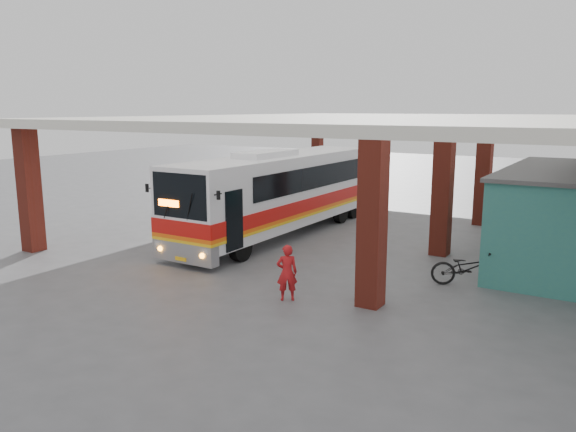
% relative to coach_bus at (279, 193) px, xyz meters
% --- Properties ---
extents(ground, '(90.00, 90.00, 0.00)m').
position_rel_coach_bus_xyz_m(ground, '(3.40, -2.72, -1.69)').
color(ground, '#515154').
rests_on(ground, ground).
extents(brick_columns, '(20.10, 21.60, 4.35)m').
position_rel_coach_bus_xyz_m(brick_columns, '(4.82, 2.28, 0.48)').
color(brick_columns, maroon).
rests_on(brick_columns, ground).
extents(canopy_roof, '(21.00, 23.00, 0.30)m').
position_rel_coach_bus_xyz_m(canopy_roof, '(3.90, 3.78, 2.81)').
color(canopy_roof, silver).
rests_on(canopy_roof, brick_columns).
extents(coach_bus, '(2.50, 11.71, 3.41)m').
position_rel_coach_bus_xyz_m(coach_bus, '(0.00, 0.00, 0.00)').
color(coach_bus, white).
rests_on(coach_bus, ground).
extents(motorcycle, '(2.13, 1.37, 1.06)m').
position_rel_coach_bus_xyz_m(motorcycle, '(8.10, -2.77, -1.16)').
color(motorcycle, black).
rests_on(motorcycle, ground).
extents(pedestrian, '(0.66, 0.62, 1.51)m').
position_rel_coach_bus_xyz_m(pedestrian, '(4.36, -6.49, -0.94)').
color(pedestrian, '#B41619').
rests_on(pedestrian, ground).
extents(red_chair, '(0.53, 0.53, 0.80)m').
position_rel_coach_bus_xyz_m(red_chair, '(8.43, 2.88, -1.32)').
color(red_chair, red).
rests_on(red_chair, ground).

